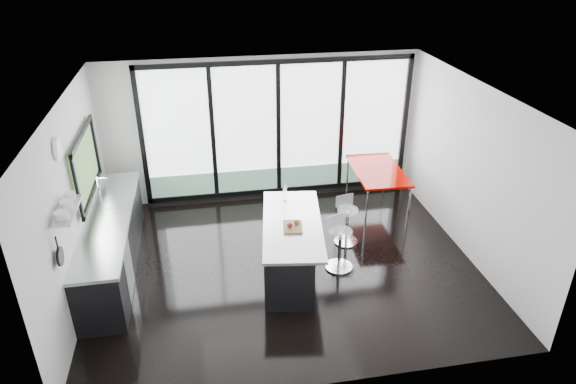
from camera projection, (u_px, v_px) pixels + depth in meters
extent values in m
cube|color=black|center=(285.00, 264.00, 8.28)|extent=(6.00, 5.00, 0.00)
cube|color=white|center=(285.00, 95.00, 7.00)|extent=(6.00, 5.00, 0.00)
cube|color=silver|center=(262.00, 129.00, 9.82)|extent=(6.00, 0.00, 2.80)
cube|color=white|center=(278.00, 129.00, 9.85)|extent=(5.00, 0.02, 2.50)
cube|color=gray|center=(279.00, 178.00, 10.28)|extent=(5.00, 0.02, 0.44)
cube|color=black|center=(213.00, 134.00, 9.61)|extent=(0.08, 0.04, 2.50)
cube|color=black|center=(278.00, 129.00, 9.81)|extent=(0.08, 0.04, 2.50)
cube|color=black|center=(342.00, 126.00, 10.01)|extent=(0.08, 0.04, 2.50)
cube|color=silver|center=(326.00, 290.00, 5.45)|extent=(6.00, 0.00, 2.80)
cube|color=silver|center=(74.00, 204.00, 7.16)|extent=(0.00, 5.00, 2.80)
cube|color=#49713A|center=(84.00, 165.00, 7.86)|extent=(0.02, 1.60, 0.90)
cube|color=#AAADAF|center=(66.00, 210.00, 6.28)|extent=(0.25, 0.80, 0.03)
cylinder|color=white|center=(57.00, 149.00, 6.47)|extent=(0.04, 0.30, 0.30)
cylinder|color=black|center=(60.00, 256.00, 6.10)|extent=(0.03, 0.24, 0.24)
cube|color=silver|center=(471.00, 172.00, 8.11)|extent=(0.00, 5.00, 2.80)
cube|color=black|center=(112.00, 244.00, 8.01)|extent=(0.65, 3.20, 0.87)
cube|color=#AAADAF|center=(107.00, 219.00, 7.79)|extent=(0.69, 3.24, 0.05)
cube|color=#AAADAF|center=(112.00, 203.00, 8.23)|extent=(0.45, 0.48, 0.06)
cylinder|color=silver|center=(99.00, 191.00, 8.10)|extent=(0.02, 0.02, 0.44)
cube|color=#AAADAF|center=(129.00, 271.00, 7.41)|extent=(0.03, 0.60, 0.80)
cube|color=black|center=(287.00, 248.00, 7.97)|extent=(0.99, 2.12, 0.81)
cube|color=#AAADAF|center=(292.00, 224.00, 7.78)|extent=(1.18, 2.21, 0.05)
cube|color=olive|center=(293.00, 227.00, 7.64)|extent=(0.33, 0.41, 0.03)
sphere|color=maroon|center=(290.00, 225.00, 7.57)|extent=(0.10, 0.10, 0.08)
sphere|color=brown|center=(296.00, 222.00, 7.65)|extent=(0.09, 0.09, 0.08)
cylinder|color=silver|center=(285.00, 194.00, 8.32)|extent=(0.07, 0.07, 0.26)
cylinder|color=silver|center=(340.00, 249.00, 8.04)|extent=(0.57, 0.57, 0.69)
cylinder|color=silver|center=(347.00, 226.00, 8.71)|extent=(0.48, 0.48, 0.66)
cube|color=#9F0800|center=(376.00, 189.00, 9.75)|extent=(0.95, 1.58, 0.82)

